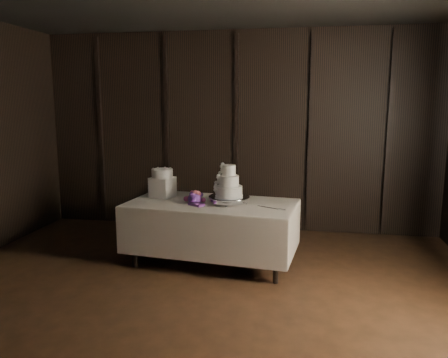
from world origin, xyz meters
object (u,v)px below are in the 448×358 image
(cake_stand, at_px, (229,200))
(wedding_cake, at_px, (227,184))
(box_pedestal, at_px, (163,187))
(small_cake, at_px, (162,173))
(display_table, at_px, (212,230))
(bouquet, at_px, (195,198))

(cake_stand, xyz_separation_m, wedding_cake, (-0.03, -0.02, 0.19))
(cake_stand, bearing_deg, box_pedestal, 164.87)
(cake_stand, relative_size, box_pedestal, 1.86)
(wedding_cake, height_order, small_cake, wedding_cake)
(wedding_cake, distance_m, box_pedestal, 0.91)
(box_pedestal, distance_m, small_cake, 0.18)
(display_table, height_order, box_pedestal, box_pedestal)
(wedding_cake, bearing_deg, box_pedestal, 163.59)
(bouquet, bearing_deg, box_pedestal, 150.23)
(cake_stand, bearing_deg, bouquet, -175.04)
(bouquet, height_order, box_pedestal, box_pedestal)
(wedding_cake, relative_size, small_cake, 1.41)
(display_table, relative_size, box_pedestal, 8.06)
(bouquet, distance_m, small_cake, 0.61)
(display_table, relative_size, wedding_cake, 5.61)
(display_table, bearing_deg, cake_stand, -1.83)
(cake_stand, distance_m, small_cake, 0.96)
(cake_stand, relative_size, wedding_cake, 1.29)
(display_table, distance_m, box_pedestal, 0.85)
(small_cake, bearing_deg, box_pedestal, 0.00)
(cake_stand, xyz_separation_m, box_pedestal, (-0.89, 0.24, 0.08))
(display_table, xyz_separation_m, wedding_cake, (0.19, -0.05, 0.58))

